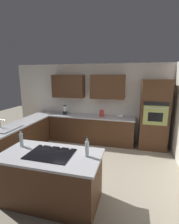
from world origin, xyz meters
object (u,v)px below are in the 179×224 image
at_px(oil_bottle, 21,140).
at_px(kettle, 102,113).
at_px(sink_unit, 7,128).
at_px(second_bottle, 87,148).
at_px(wall_oven, 154,115).
at_px(blender, 65,110).
at_px(cooktop, 51,154).
at_px(mixing_bowl, 120,116).

bearing_deg(oil_bottle, kettle, -110.97).
distance_m(sink_unit, second_bottle, 2.51).
bearing_deg(wall_oven, blender, -0.40).
bearing_deg(cooktop, mixing_bowl, -108.63).
xyz_separation_m(sink_unit, mixing_bowl, (-2.68, -1.87, 0.03)).
bearing_deg(kettle, mixing_bowl, 180.00).
height_order(wall_oven, kettle, wall_oven).
bearing_deg(kettle, second_bottle, 95.60).
xyz_separation_m(cooktop, oil_bottle, (0.67, -0.15, 0.13)).
bearing_deg(second_bottle, blender, -60.30).
height_order(cooktop, mixing_bowl, mixing_bowl).
height_order(wall_oven, blender, wall_oven).
bearing_deg(oil_bottle, wall_oven, -134.62).
height_order(sink_unit, blender, blender).
bearing_deg(cooktop, kettle, -97.14).
xyz_separation_m(sink_unit, oil_bottle, (-1.05, 0.81, 0.12)).
xyz_separation_m(wall_oven, mixing_bowl, (1.00, -0.02, -0.11)).
height_order(sink_unit, cooktop, sink_unit).
distance_m(cooktop, mixing_bowl, 2.99).
bearing_deg(kettle, oil_bottle, 69.03).
bearing_deg(blender, wall_oven, 179.60).
distance_m(mixing_bowl, oil_bottle, 3.14).
bearing_deg(wall_oven, second_bottle, 64.04).
bearing_deg(kettle, sink_unit, 42.00).
bearing_deg(second_bottle, kettle, -84.40).
distance_m(wall_oven, sink_unit, 4.12).
xyz_separation_m(cooktop, blender, (0.95, -2.83, 0.13)).
height_order(oil_bottle, second_bottle, second_bottle).
bearing_deg(mixing_bowl, wall_oven, 178.83).
bearing_deg(mixing_bowl, second_bottle, 83.16).
distance_m(oil_bottle, second_bottle, 1.30).
xyz_separation_m(wall_oven, blender, (2.90, -0.02, -0.02)).
height_order(wall_oven, cooktop, wall_oven).
distance_m(wall_oven, oil_bottle, 3.74).
bearing_deg(mixing_bowl, kettle, 0.00).
relative_size(cooktop, kettle, 3.51).
bearing_deg(cooktop, wall_oven, -124.81).
bearing_deg(cooktop, sink_unit, -29.12).
height_order(blender, kettle, blender).
height_order(cooktop, blender, blender).
xyz_separation_m(cooktop, mixing_bowl, (-0.95, -2.83, 0.04)).
xyz_separation_m(mixing_bowl, second_bottle, (0.33, 2.75, 0.09)).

